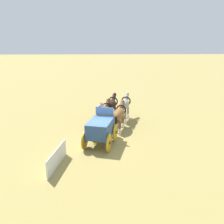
% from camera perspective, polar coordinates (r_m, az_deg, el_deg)
% --- Properties ---
extents(ground_plane, '(220.00, 220.00, 0.00)m').
position_cam_1_polar(ground_plane, '(18.06, -2.64, -7.50)').
color(ground_plane, '#9E8C4C').
extents(show_wagon, '(5.56, 2.60, 2.77)m').
position_cam_1_polar(show_wagon, '(17.72, -2.59, -3.70)').
color(show_wagon, '#2D4C7A').
rests_on(show_wagon, ground).
extents(draft_horse_rear_near, '(3.14, 1.47, 2.22)m').
position_cam_1_polar(draft_horse_rear_near, '(21.02, -1.80, -0.05)').
color(draft_horse_rear_near, brown).
rests_on(draft_horse_rear_near, ground).
extents(draft_horse_rear_off, '(3.16, 1.39, 2.14)m').
position_cam_1_polar(draft_horse_rear_off, '(20.77, 1.69, -0.44)').
color(draft_horse_rear_off, brown).
rests_on(draft_horse_rear_off, ground).
extents(draft_horse_lead_near, '(3.11, 1.49, 2.19)m').
position_cam_1_polar(draft_horse_lead_near, '(23.45, -0.21, 1.65)').
color(draft_horse_lead_near, '#331E14').
rests_on(draft_horse_lead_near, ground).
extents(draft_horse_lead_off, '(3.03, 1.41, 2.29)m').
position_cam_1_polar(draft_horse_lead_off, '(23.19, 2.93, 1.68)').
color(draft_horse_lead_off, '#9E998E').
rests_on(draft_horse_lead_off, ground).
extents(sponsor_banner, '(3.16, 0.62, 1.10)m').
position_cam_1_polar(sponsor_banner, '(15.28, -12.64, -10.33)').
color(sponsor_banner, silver).
rests_on(sponsor_banner, ground).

